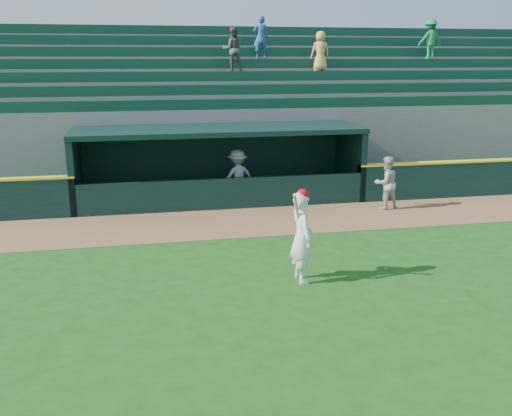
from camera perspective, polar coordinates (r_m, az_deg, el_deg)
The scene contains 7 objects.
ground at distance 12.09m, azimuth 1.54°, elevation -7.87°, with size 120.00×120.00×0.00m, color #194B12.
warning_track at distance 16.63m, azimuth -2.29°, elevation -1.48°, with size 40.00×3.00×0.01m, color brown.
dugout_player_front at distance 18.46m, azimuth 12.88°, elevation 2.46°, with size 0.82×0.64×1.68m, color #ACACA6.
dugout_player_inside at distance 18.70m, azimuth -1.85°, elevation 3.15°, with size 1.15×0.66×1.78m, color gray.
dugout at distance 19.32m, azimuth -3.84°, elevation 4.91°, with size 9.40×2.80×2.46m.
stands at distance 23.68m, azimuth -5.45°, elevation 9.22°, with size 34.50×6.25×6.62m.
batter_at_plate at distance 12.11m, azimuth 4.59°, elevation -2.79°, with size 0.59×0.83×2.04m.
Camera 1 is at (-2.56, -10.86, 4.65)m, focal length 40.00 mm.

